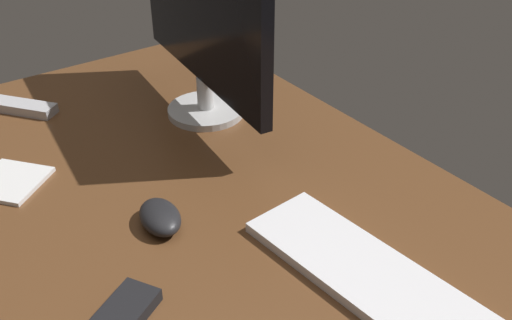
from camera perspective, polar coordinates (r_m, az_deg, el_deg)
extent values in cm
cube|color=brown|center=(107.95, -4.75, -4.05)|extent=(140.00, 84.00, 2.00)
cylinder|color=#BDBDBD|center=(134.09, -4.83, 4.77)|extent=(17.06, 17.06, 1.53)
cylinder|color=#BDBDBD|center=(132.09, -4.92, 6.45)|extent=(3.62, 3.62, 7.24)
cube|color=black|center=(124.76, -5.34, 14.42)|extent=(54.32, 8.88, 31.36)
cube|color=white|center=(92.38, 10.43, -10.63)|extent=(41.03, 16.85, 1.73)
ellipsoid|color=black|center=(100.88, -9.20, -5.42)|extent=(11.11, 8.13, 3.69)
cube|color=#B7B7BC|center=(144.79, -21.82, 4.78)|extent=(16.72, 14.27, 2.19)
cube|color=silver|center=(119.48, -22.55, -1.93)|extent=(16.69, 16.74, 0.83)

